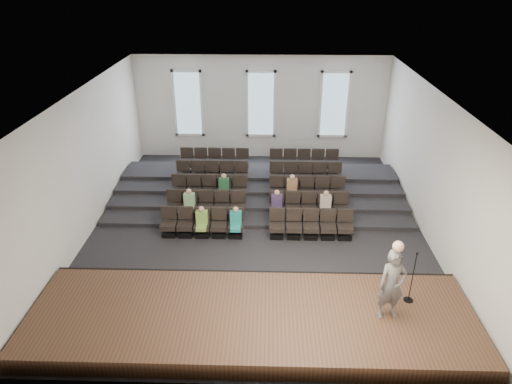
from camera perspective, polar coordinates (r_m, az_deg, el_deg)
ground at (r=16.89m, az=0.10°, el=-4.52°), size 14.00×14.00×0.00m
ceiling at (r=14.92m, az=0.12°, el=12.17°), size 12.00×14.00×0.02m
wall_back at (r=22.35m, az=0.61°, el=10.47°), size 12.00×0.04×5.00m
wall_front at (r=9.71m, az=-1.05°, el=-13.44°), size 12.00×0.04×5.00m
wall_left at (r=16.99m, az=-20.67°, el=3.31°), size 0.04×14.00×5.00m
wall_right at (r=16.71m, az=21.25°, el=2.83°), size 0.04×14.00×5.00m
stage at (r=12.64m, az=-0.55°, el=-15.62°), size 11.80×3.60×0.50m
stage_lip at (r=14.00m, az=-0.27°, el=-10.73°), size 11.80×0.06×0.52m
risers at (r=19.58m, az=0.36°, el=0.80°), size 11.80×4.80×0.60m
seating_rows at (r=17.91m, az=0.24°, el=-0.09°), size 6.80×4.70×1.67m
windows at (r=22.23m, az=0.61°, el=10.92°), size 8.44×0.10×3.24m
audience at (r=16.88m, az=-0.79°, el=-1.30°), size 5.45×2.64×1.10m
speaker at (r=12.24m, az=16.62°, el=-11.07°), size 0.79×0.59×1.98m
mic_stand at (r=13.21m, az=18.78°, el=-11.13°), size 0.26×0.26×1.57m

